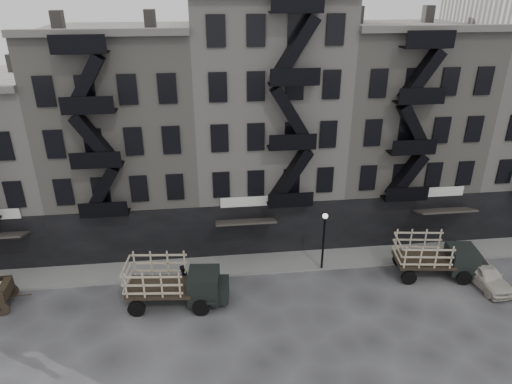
{
  "coord_description": "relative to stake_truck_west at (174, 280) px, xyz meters",
  "views": [
    {
      "loc": [
        -4.43,
        -22.59,
        17.72
      ],
      "look_at": [
        -1.31,
        4.0,
        5.39
      ],
      "focal_mm": 32.0,
      "sensor_mm": 36.0,
      "label": 1
    }
  ],
  "objects": [
    {
      "name": "ground",
      "position": [
        6.66,
        -0.16,
        -1.71
      ],
      "size": [
        140.0,
        140.0,
        0.0
      ],
      "primitive_type": "plane",
      "color": "#38383A",
      "rests_on": "ground"
    },
    {
      "name": "sidewalk",
      "position": [
        6.66,
        3.59,
        -1.63
      ],
      "size": [
        55.0,
        2.5,
        0.15
      ],
      "primitive_type": "cube",
      "color": "slate",
      "rests_on": "ground"
    },
    {
      "name": "building_midwest",
      "position": [
        -3.34,
        9.66,
        5.8
      ],
      "size": [
        10.0,
        11.35,
        16.2
      ],
      "color": "gray",
      "rests_on": "ground"
    },
    {
      "name": "building_center",
      "position": [
        6.66,
        9.66,
        6.8
      ],
      "size": [
        10.0,
        11.35,
        18.2
      ],
      "color": "#AAA49C",
      "rests_on": "ground"
    },
    {
      "name": "building_mideast",
      "position": [
        16.66,
        9.66,
        5.8
      ],
      "size": [
        10.0,
        11.35,
        16.2
      ],
      "color": "gray",
      "rests_on": "ground"
    },
    {
      "name": "lamp_post",
      "position": [
        9.66,
        2.44,
        1.08
      ],
      "size": [
        0.36,
        0.36,
        4.28
      ],
      "color": "black",
      "rests_on": "ground"
    },
    {
      "name": "stake_truck_west",
      "position": [
        0.0,
        0.0,
        0.0
      ],
      "size": [
        6.15,
        2.96,
        2.99
      ],
      "rotation": [
        0.0,
        0.0,
        -0.1
      ],
      "color": "black",
      "rests_on": "ground"
    },
    {
      "name": "stake_truck_east",
      "position": [
        16.91,
        1.0,
        -0.09
      ],
      "size": [
        5.88,
        2.95,
        2.84
      ],
      "rotation": [
        0.0,
        0.0,
        -0.13
      ],
      "color": "black",
      "rests_on": "ground"
    },
    {
      "name": "car_east",
      "position": [
        19.66,
        -0.34,
        -0.99
      ],
      "size": [
        2.12,
        4.35,
        1.43
      ],
      "primitive_type": "imported",
      "rotation": [
        0.0,
        0.0,
        0.11
      ],
      "color": "beige",
      "rests_on": "ground"
    },
    {
      "name": "pedestrian_mid",
      "position": [
        0.43,
        1.14,
        -0.77
      ],
      "size": [
        1.14,
        1.14,
        1.87
      ],
      "primitive_type": "imported",
      "rotation": [
        0.0,
        0.0,
        3.9
      ],
      "color": "black",
      "rests_on": "ground"
    }
  ]
}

